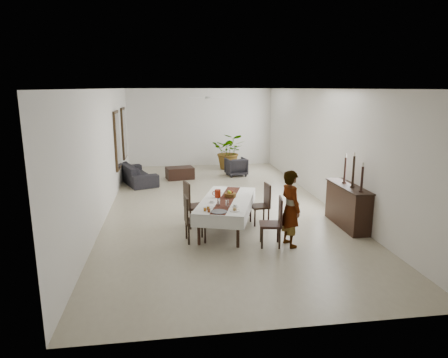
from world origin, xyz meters
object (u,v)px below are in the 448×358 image
(dining_table_top, at_px, (227,201))
(woman, at_px, (290,208))
(sofa, at_px, (137,173))
(red_pitcher, at_px, (218,193))
(sideboard_body, at_px, (348,207))

(dining_table_top, bearing_deg, woman, -27.79)
(woman, height_order, sofa, woman)
(dining_table_top, xyz_separation_m, woman, (1.15, -1.18, 0.12))
(red_pitcher, bearing_deg, sofa, 114.33)
(red_pitcher, distance_m, woman, 1.92)
(sideboard_body, bearing_deg, red_pitcher, 172.14)
(woman, distance_m, sideboard_body, 1.99)
(woman, relative_size, sideboard_body, 1.00)
(dining_table_top, bearing_deg, red_pitcher, 149.04)
(red_pitcher, bearing_deg, dining_table_top, -48.81)
(sideboard_body, distance_m, sofa, 7.45)
(red_pitcher, xyz_separation_m, woman, (1.33, -1.38, -0.00))
(woman, bearing_deg, sofa, 15.83)
(red_pitcher, distance_m, sofa, 5.37)
(sofa, bearing_deg, woman, -170.47)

